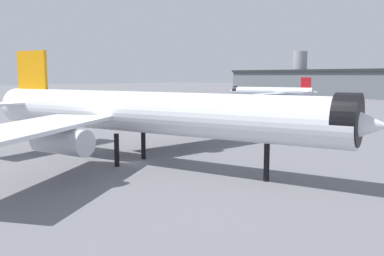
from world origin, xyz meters
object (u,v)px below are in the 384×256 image
at_px(airliner_near_gate, 143,113).
at_px(service_truck_front, 21,129).
at_px(baggage_cart_trailing, 295,133).
at_px(airliner_far_taxiway, 272,92).

xyz_separation_m(airliner_near_gate, service_truck_front, (-35.07, -0.89, -5.09)).
relative_size(service_truck_front, baggage_cart_trailing, 2.23).
bearing_deg(service_truck_front, baggage_cart_trailing, -87.85).
height_order(airliner_far_taxiway, service_truck_front, airliner_far_taxiway).
bearing_deg(airliner_far_taxiway, baggage_cart_trailing, 109.43).
relative_size(airliner_far_taxiway, baggage_cart_trailing, 14.53).
bearing_deg(service_truck_front, airliner_far_taxiway, -30.40).
distance_m(airliner_near_gate, airliner_far_taxiway, 124.30).
distance_m(airliner_near_gate, baggage_cart_trailing, 33.90).
bearing_deg(airliner_far_taxiway, service_truck_front, 83.22).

